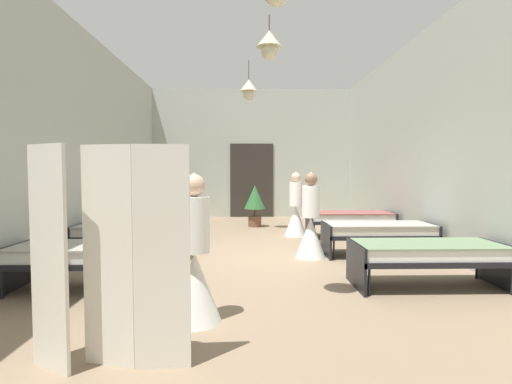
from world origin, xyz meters
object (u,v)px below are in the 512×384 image
at_px(bed_left_row_2, 157,219).
at_px(patient_seated_secondary, 172,200).
at_px(bed_right_row_1, 378,231).
at_px(potted_plant, 255,201).
at_px(privacy_screen, 106,257).
at_px(nurse_mid_aisle, 195,269).
at_px(bed_left_row_1, 132,232).
at_px(patient_seated_primary, 152,207).
at_px(nurse_far_aisle, 296,213).
at_px(nurse_near_aisle, 311,227).
at_px(bed_left_row_0, 88,255).
at_px(bed_right_row_2, 350,218).
at_px(bed_right_row_0, 427,253).

distance_m(bed_left_row_2, patient_seated_secondary, 0.56).
bearing_deg(patient_seated_secondary, bed_right_row_1, -24.57).
xyz_separation_m(potted_plant, privacy_screen, (-1.28, -7.58, 0.14)).
xyz_separation_m(bed_right_row_1, nurse_mid_aisle, (-2.85, -3.01, 0.09)).
relative_size(patient_seated_secondary, privacy_screen, 0.47).
relative_size(bed_left_row_1, nurse_mid_aisle, 1.28).
distance_m(patient_seated_primary, potted_plant, 4.13).
height_order(nurse_far_aisle, patient_seated_primary, nurse_far_aisle).
distance_m(bed_left_row_1, privacy_screen, 4.04).
distance_m(bed_right_row_1, nurse_far_aisle, 2.44).
distance_m(nurse_mid_aisle, privacy_screen, 1.10).
height_order(bed_left_row_2, nurse_near_aisle, nurse_near_aisle).
bearing_deg(bed_left_row_1, potted_plant, 58.72).
relative_size(bed_left_row_2, potted_plant, 1.69).
relative_size(nurse_far_aisle, patient_seated_secondary, 1.86).
distance_m(nurse_mid_aisle, patient_seated_secondary, 4.98).
distance_m(bed_left_row_0, nurse_mid_aisle, 1.86).
distance_m(potted_plant, privacy_screen, 7.68).
relative_size(nurse_far_aisle, potted_plant, 1.32).
bearing_deg(bed_right_row_2, nurse_mid_aisle, -120.16).
bearing_deg(patient_seated_secondary, bed_left_row_1, -100.85).
bearing_deg(bed_right_row_1, nurse_near_aisle, -173.28).
distance_m(bed_left_row_1, patient_seated_primary, 0.55).
relative_size(bed_left_row_0, patient_seated_primary, 2.38).
xyz_separation_m(patient_seated_primary, patient_seated_secondary, (0.00, 1.84, 0.00)).
distance_m(bed_right_row_2, privacy_screen, 6.74).
bearing_deg(bed_left_row_1, bed_right_row_2, 23.62).
height_order(patient_seated_primary, potted_plant, patient_seated_primary).
bearing_deg(patient_seated_secondary, bed_right_row_2, 1.06).
bearing_deg(nurse_far_aisle, bed_left_row_2, 119.06).
xyz_separation_m(patient_seated_secondary, privacy_screen, (0.60, -5.73, -0.02)).
relative_size(bed_right_row_2, nurse_near_aisle, 1.28).
relative_size(bed_right_row_0, patient_seated_primary, 2.38).
height_order(nurse_mid_aisle, potted_plant, nurse_mid_aisle).
xyz_separation_m(bed_left_row_1, bed_right_row_1, (4.34, 0.00, 0.00)).
relative_size(bed_right_row_0, bed_right_row_1, 1.00).
bearing_deg(bed_left_row_0, nurse_mid_aisle, -36.65).
height_order(bed_left_row_1, bed_right_row_1, same).
xyz_separation_m(patient_seated_primary, privacy_screen, (0.60, -3.90, -0.02)).
distance_m(bed_right_row_1, patient_seated_primary, 4.02).
bearing_deg(bed_right_row_0, bed_right_row_1, 90.00).
distance_m(patient_seated_secondary, privacy_screen, 5.77).
bearing_deg(bed_right_row_2, patient_seated_secondary, -178.94).
relative_size(bed_left_row_0, nurse_far_aisle, 1.28).
distance_m(bed_left_row_0, bed_left_row_2, 3.80).
bearing_deg(bed_right_row_2, bed_right_row_0, -90.00).
bearing_deg(bed_right_row_0, nurse_near_aisle, 124.99).
bearing_deg(nurse_far_aisle, bed_right_row_0, -138.33).
bearing_deg(bed_left_row_1, bed_right_row_1, 0.00).
height_order(bed_left_row_2, nurse_mid_aisle, nurse_mid_aisle).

